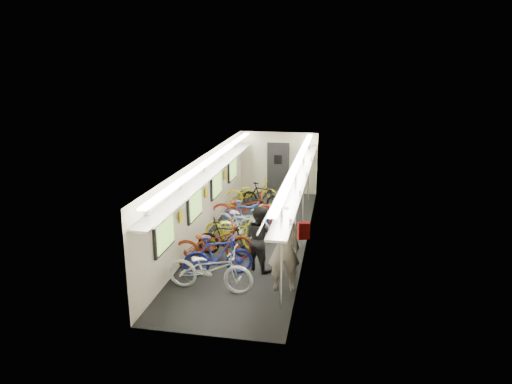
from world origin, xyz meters
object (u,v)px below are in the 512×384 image
at_px(passenger_near, 284,249).
at_px(backpack, 304,231).
at_px(bicycle_0, 210,269).
at_px(bicycle_1, 218,256).
at_px(passenger_mid, 259,238).

relative_size(passenger_near, backpack, 5.19).
distance_m(bicycle_0, bicycle_1, 0.75).
height_order(bicycle_0, bicycle_1, bicycle_0).
xyz_separation_m(bicycle_0, passenger_near, (1.59, 0.32, 0.46)).
bearing_deg(passenger_mid, bicycle_0, 86.17).
bearing_deg(bicycle_0, passenger_mid, -31.13).
height_order(bicycle_1, passenger_near, passenger_near).
distance_m(bicycle_1, passenger_mid, 1.09).
bearing_deg(bicycle_0, bicycle_1, 5.66).
xyz_separation_m(bicycle_0, backpack, (1.99, 0.74, 0.76)).
height_order(bicycle_0, backpack, backpack).
height_order(passenger_near, backpack, passenger_near).
distance_m(passenger_near, passenger_mid, 1.20).
relative_size(passenger_near, passenger_mid, 1.21).
bearing_deg(backpack, bicycle_1, 158.23).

